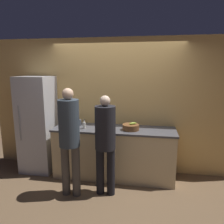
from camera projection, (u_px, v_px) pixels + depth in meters
ground_plane at (110, 185)px, 3.86m from camera, size 14.00×14.00×0.00m
wall_back at (117, 106)px, 4.29m from camera, size 5.20×0.06×2.60m
counter at (114, 152)px, 4.13m from camera, size 2.25×0.70×0.94m
refrigerator at (38, 124)px, 4.31m from camera, size 0.62×0.63×1.88m
person_left at (69, 135)px, 3.38m from camera, size 0.32×0.32×1.74m
person_center at (105, 138)px, 3.42m from camera, size 0.32×0.32×1.63m
fruit_bowl at (131, 127)px, 3.91m from camera, size 0.30×0.30×0.14m
utensil_crock at (78, 122)px, 4.22m from camera, size 0.12×0.12×0.24m
bottle_clear at (84, 125)px, 3.99m from camera, size 0.05×0.05×0.17m
bottle_amber at (100, 125)px, 4.07m from camera, size 0.06×0.06×0.14m
cup_blue at (64, 125)px, 4.09m from camera, size 0.09×0.09×0.09m
cup_yellow at (67, 121)px, 4.38m from camera, size 0.09×0.09×0.10m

